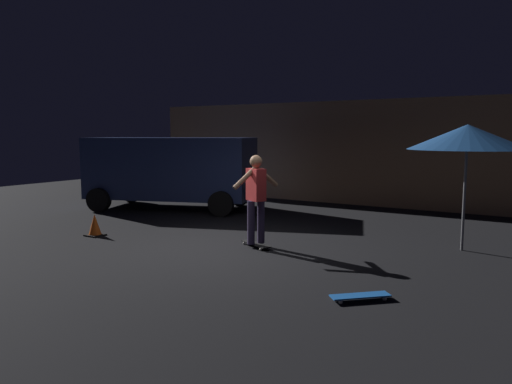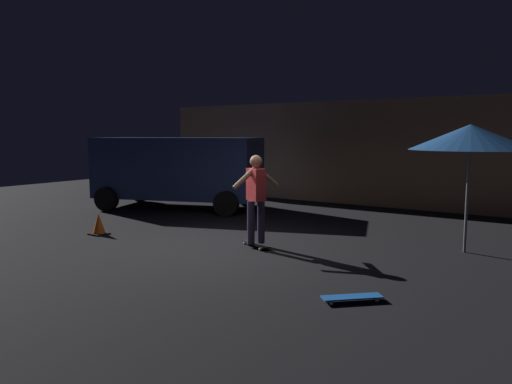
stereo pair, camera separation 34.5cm
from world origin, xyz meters
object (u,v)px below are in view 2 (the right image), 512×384
object	(u,v)px
skateboard_ridden	(256,244)
parked_van	(178,168)
skater	(256,193)
patio_umbrella	(470,137)
traffic_cone	(99,225)
skateboard_spare	(352,297)

from	to	relation	value
skateboard_ridden	parked_van	bearing A→B (deg)	148.51
parked_van	skater	world-z (taller)	parked_van
patio_umbrella	skateboard_ridden	size ratio (longest dim) A/B	2.92
traffic_cone	skateboard_spare	bearing A→B (deg)	-8.39
skater	traffic_cone	size ratio (longest dim) A/B	3.63
skateboard_spare	skateboard_ridden	bearing A→B (deg)	146.06
patio_umbrella	skater	distance (m)	3.94
skateboard_ridden	traffic_cone	bearing A→B (deg)	-165.04
skateboard_spare	traffic_cone	bearing A→B (deg)	171.61
traffic_cone	skater	bearing A→B (deg)	14.96
patio_umbrella	skater	world-z (taller)	patio_umbrella
patio_umbrella	skateboard_ridden	xyz separation A→B (m)	(-3.36, -1.77, -2.02)
parked_van	skateboard_ridden	distance (m)	5.48
traffic_cone	patio_umbrella	bearing A→B (deg)	21.56
patio_umbrella	skater	bearing A→B (deg)	-152.28
parked_van	skateboard_ridden	world-z (taller)	parked_van
patio_umbrella	traffic_cone	xyz separation A→B (m)	(-6.78, -2.68, -1.86)
skateboard_ridden	skater	size ratio (longest dim) A/B	0.47
parked_van	skateboard_ridden	xyz separation A→B (m)	(4.58, -2.80, -1.11)
skater	patio_umbrella	bearing A→B (deg)	27.72
parked_van	patio_umbrella	xyz separation A→B (m)	(7.94, -1.04, 0.91)
skater	traffic_cone	xyz separation A→B (m)	(-3.42, -0.91, -0.83)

